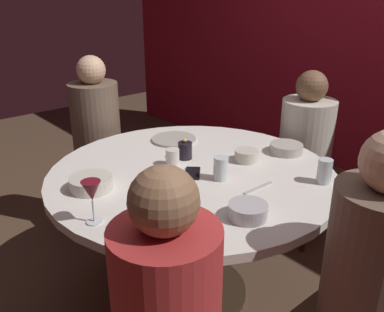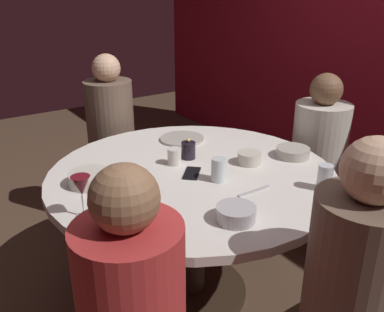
% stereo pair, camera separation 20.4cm
% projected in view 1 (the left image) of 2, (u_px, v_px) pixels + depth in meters
% --- Properties ---
extents(ground_plane, '(8.00, 8.00, 0.00)m').
position_uv_depth(ground_plane, '(192.00, 291.00, 2.35)').
color(ground_plane, '#4C3828').
extents(dining_table, '(1.41, 1.41, 0.74)m').
position_uv_depth(dining_table, '(192.00, 196.00, 2.12)').
color(dining_table, silver).
rests_on(dining_table, ground).
extents(seated_diner_left, '(0.40, 0.40, 1.19)m').
position_uv_depth(seated_diner_left, '(96.00, 126.00, 2.75)').
color(seated_diner_left, '#3F2D1E').
rests_on(seated_diner_left, ground).
extents(seated_diner_back, '(0.40, 0.40, 1.12)m').
position_uv_depth(seated_diner_back, '(306.00, 137.00, 2.66)').
color(seated_diner_back, '#3F2D1E').
rests_on(seated_diner_back, ground).
extents(seated_diner_right, '(0.40, 0.40, 1.20)m').
position_uv_depth(seated_diner_right, '(374.00, 260.00, 1.41)').
color(seated_diner_right, '#3F2D1E').
rests_on(seated_diner_right, ground).
extents(candle_holder, '(0.07, 0.07, 0.11)m').
position_uv_depth(candle_holder, '(185.00, 150.00, 2.20)').
color(candle_holder, black).
rests_on(candle_holder, dining_table).
extents(wine_glass, '(0.08, 0.08, 0.18)m').
position_uv_depth(wine_glass, '(92.00, 193.00, 1.58)').
color(wine_glass, silver).
rests_on(wine_glass, dining_table).
extents(dinner_plate, '(0.26, 0.26, 0.01)m').
position_uv_depth(dinner_plate, '(174.00, 139.00, 2.47)').
color(dinner_plate, '#B2ADA3').
rests_on(dinner_plate, dining_table).
extents(cell_phone, '(0.15, 0.15, 0.01)m').
position_uv_depth(cell_phone, '(193.00, 173.00, 2.04)').
color(cell_phone, black).
rests_on(cell_phone, dining_table).
extents(bowl_serving_large, '(0.16, 0.16, 0.06)m').
position_uv_depth(bowl_serving_large, '(248.00, 211.00, 1.65)').
color(bowl_serving_large, '#B7B7BC').
rests_on(bowl_serving_large, dining_table).
extents(bowl_salad_center, '(0.19, 0.19, 0.06)m').
position_uv_depth(bowl_salad_center, '(91.00, 183.00, 1.88)').
color(bowl_salad_center, beige).
rests_on(bowl_salad_center, dining_table).
extents(bowl_small_white, '(0.18, 0.18, 0.05)m').
position_uv_depth(bowl_small_white, '(286.00, 148.00, 2.28)').
color(bowl_small_white, '#B2ADA3').
rests_on(bowl_small_white, dining_table).
extents(bowl_sauce_side, '(0.12, 0.12, 0.06)m').
position_uv_depth(bowl_sauce_side, '(246.00, 156.00, 2.17)').
color(bowl_sauce_side, beige).
rests_on(bowl_sauce_side, dining_table).
extents(bowl_rice_portion, '(0.13, 0.13, 0.06)m').
position_uv_depth(bowl_rice_portion, '(145.00, 225.00, 1.55)').
color(bowl_rice_portion, '#4C4742').
rests_on(bowl_rice_portion, dining_table).
extents(cup_near_candle, '(0.07, 0.07, 0.11)m').
position_uv_depth(cup_near_candle, '(221.00, 168.00, 1.96)').
color(cup_near_candle, silver).
rests_on(cup_near_candle, dining_table).
extents(cup_by_left_diner, '(0.07, 0.07, 0.09)m').
position_uv_depth(cup_by_left_diner, '(173.00, 157.00, 2.12)').
color(cup_by_left_diner, silver).
rests_on(cup_by_left_diner, dining_table).
extents(cup_by_right_diner, '(0.07, 0.07, 0.12)m').
position_uv_depth(cup_by_right_diner, '(324.00, 171.00, 1.92)').
color(cup_by_right_diner, silver).
rests_on(cup_by_right_diner, dining_table).
extents(fork_near_plate, '(0.07, 0.18, 0.01)m').
position_uv_depth(fork_near_plate, '(146.00, 199.00, 1.79)').
color(fork_near_plate, '#B7B7BC').
rests_on(fork_near_plate, dining_table).
extents(knife_near_plate, '(0.02, 0.18, 0.01)m').
position_uv_depth(knife_near_plate, '(258.00, 188.00, 1.89)').
color(knife_near_plate, '#B7B7BC').
rests_on(knife_near_plate, dining_table).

